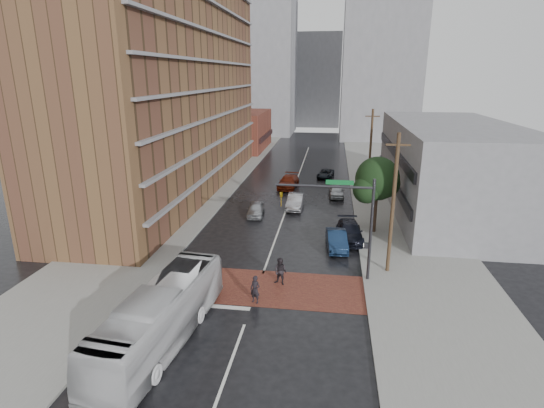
% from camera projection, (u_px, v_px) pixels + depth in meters
% --- Properties ---
extents(ground, '(160.00, 160.00, 0.00)m').
position_uv_depth(ground, '(257.00, 291.00, 27.84)').
color(ground, black).
rests_on(ground, ground).
extents(crosswalk, '(14.00, 5.00, 0.02)m').
position_uv_depth(crosswalk, '(258.00, 287.00, 28.31)').
color(crosswalk, brown).
rests_on(crosswalk, ground).
extents(sidewalk_west, '(9.00, 90.00, 0.15)m').
position_uv_depth(sidewalk_west, '(201.00, 187.00, 53.04)').
color(sidewalk_west, gray).
rests_on(sidewalk_west, ground).
extents(sidewalk_east, '(9.00, 90.00, 0.15)m').
position_uv_depth(sidewalk_east, '(390.00, 194.00, 49.93)').
color(sidewalk_east, gray).
rests_on(sidewalk_east, ground).
extents(apartment_block, '(10.00, 44.00, 28.00)m').
position_uv_depth(apartment_block, '(172.00, 71.00, 48.35)').
color(apartment_block, brown).
rests_on(apartment_block, ground).
extents(storefront_west, '(8.00, 16.00, 7.00)m').
position_uv_depth(storefront_west, '(244.00, 131.00, 79.55)').
color(storefront_west, brown).
rests_on(storefront_west, ground).
extents(building_east, '(11.00, 26.00, 9.00)m').
position_uv_depth(building_east, '(450.00, 168.00, 43.23)').
color(building_east, gray).
rests_on(building_east, ground).
extents(distant_tower_west, '(18.00, 16.00, 32.00)m').
position_uv_depth(distant_tower_west, '(256.00, 64.00, 98.88)').
color(distant_tower_west, gray).
rests_on(distant_tower_west, ground).
extents(distant_tower_east, '(16.00, 14.00, 36.00)m').
position_uv_depth(distant_tower_east, '(382.00, 53.00, 88.83)').
color(distant_tower_east, gray).
rests_on(distant_tower_east, ground).
extents(distant_tower_center, '(12.00, 10.00, 24.00)m').
position_uv_depth(distant_tower_center, '(318.00, 81.00, 114.25)').
color(distant_tower_center, gray).
rests_on(distant_tower_center, ground).
extents(street_tree, '(4.20, 4.10, 6.90)m').
position_uv_depth(street_tree, '(377.00, 181.00, 36.70)').
color(street_tree, '#332319').
rests_on(street_tree, ground).
extents(signal_mast, '(6.50, 0.30, 7.20)m').
position_uv_depth(signal_mast, '(350.00, 215.00, 28.03)').
color(signal_mast, '#2D2D33').
rests_on(signal_mast, ground).
extents(utility_pole_near, '(1.60, 0.26, 10.00)m').
position_uv_depth(utility_pole_near, '(393.00, 204.00, 28.93)').
color(utility_pole_near, '#473321').
rests_on(utility_pole_near, ground).
extents(utility_pole_far, '(1.60, 0.26, 10.00)m').
position_uv_depth(utility_pole_far, '(370.00, 153.00, 47.87)').
color(utility_pole_far, '#473321').
rests_on(utility_pole_far, ground).
extents(transit_bus, '(3.73, 11.45, 3.13)m').
position_uv_depth(transit_bus, '(161.00, 316.00, 22.09)').
color(transit_bus, silver).
rests_on(transit_bus, ground).
extents(pedestrian_a, '(0.77, 0.64, 1.81)m').
position_uv_depth(pedestrian_a, '(255.00, 290.00, 26.13)').
color(pedestrian_a, black).
rests_on(pedestrian_a, ground).
extents(pedestrian_b, '(1.11, 0.98, 1.89)m').
position_uv_depth(pedestrian_b, '(280.00, 272.00, 28.44)').
color(pedestrian_b, black).
rests_on(pedestrian_b, ground).
extents(car_travel_a, '(1.88, 4.06, 1.34)m').
position_uv_depth(car_travel_a, '(256.00, 209.00, 42.47)').
color(car_travel_a, '#A7AAAF').
rests_on(car_travel_a, ground).
extents(car_travel_b, '(1.70, 4.59, 1.50)m').
position_uv_depth(car_travel_b, '(295.00, 201.00, 44.79)').
color(car_travel_b, '#A9ABB1').
rests_on(car_travel_b, ground).
extents(car_travel_c, '(2.61, 5.38, 1.51)m').
position_uv_depth(car_travel_c, '(288.00, 182.00, 53.01)').
color(car_travel_c, maroon).
rests_on(car_travel_c, ground).
extents(suv_travel, '(2.54, 4.33, 1.13)m').
position_uv_depth(suv_travel, '(325.00, 174.00, 58.20)').
color(suv_travel, black).
rests_on(suv_travel, ground).
extents(car_parked_near, '(1.93, 4.52, 1.45)m').
position_uv_depth(car_parked_near, '(337.00, 240.00, 34.45)').
color(car_parked_near, '#122440').
rests_on(car_parked_near, ground).
extents(car_parked_mid, '(2.39, 5.17, 1.46)m').
position_uv_depth(car_parked_mid, '(350.00, 232.00, 36.24)').
color(car_parked_mid, black).
rests_on(car_parked_mid, ground).
extents(car_parked_far, '(1.85, 4.21, 1.41)m').
position_uv_depth(car_parked_far, '(336.00, 191.00, 49.14)').
color(car_parked_far, '#A3A7AA').
rests_on(car_parked_far, ground).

